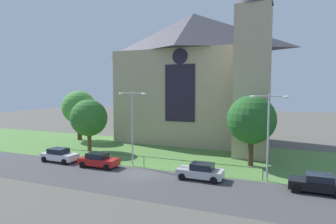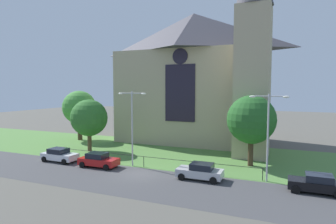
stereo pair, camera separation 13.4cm
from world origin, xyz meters
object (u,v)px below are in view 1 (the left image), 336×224
at_px(parked_car_black, 317,183).
at_px(tree_left_near, 89,118).
at_px(church_building, 197,76).
at_px(tree_right_near, 251,120).
at_px(streetlamp_far, 268,126).
at_px(parked_car_red, 99,160).
at_px(tree_left_far, 79,108).
at_px(streetlamp_near, 132,119).
at_px(parked_car_white, 59,155).
at_px(parked_car_silver, 201,171).

bearing_deg(parked_car_black, tree_left_near, -12.15).
distance_m(church_building, parked_car_black, 25.70).
bearing_deg(tree_right_near, streetlamp_far, -67.74).
xyz_separation_m(tree_left_near, parked_car_red, (5.90, -6.14, -3.70)).
distance_m(church_building, tree_left_far, 19.55).
distance_m(streetlamp_near, parked_car_black, 18.30).
bearing_deg(streetlamp_far, tree_left_near, 169.28).
height_order(tree_left_near, parked_car_white, tree_left_near).
distance_m(streetlamp_far, parked_car_white, 22.91).
bearing_deg(streetlamp_far, parked_car_red, -173.83).
distance_m(tree_left_near, parked_car_silver, 18.53).
relative_size(streetlamp_far, parked_car_black, 1.87).
bearing_deg(streetlamp_near, parked_car_white, -169.46).
height_order(streetlamp_near, parked_car_silver, streetlamp_near).
height_order(parked_car_white, parked_car_silver, same).
height_order(parked_car_white, parked_car_red, same).
relative_size(streetlamp_far, parked_car_silver, 1.86).
height_order(streetlamp_near, streetlamp_far, streetlamp_near).
distance_m(parked_car_silver, parked_car_black, 9.60).
bearing_deg(parked_car_white, parked_car_silver, 0.08).
bearing_deg(tree_left_near, tree_right_near, 1.68).
xyz_separation_m(parked_car_white, parked_car_red, (5.54, -0.22, 0.00)).
bearing_deg(parked_car_silver, tree_left_far, -28.31).
distance_m(streetlamp_far, parked_car_black, 5.99).
relative_size(church_building, streetlamp_near, 3.23).
xyz_separation_m(church_building, parked_car_black, (15.62, -18.06, -9.53)).
height_order(tree_left_near, tree_left_far, tree_left_far).
bearing_deg(streetlamp_near, parked_car_black, -4.70).
bearing_deg(parked_car_white, streetlamp_near, 11.15).
bearing_deg(parked_car_red, parked_car_black, -0.95).
bearing_deg(streetlamp_far, streetlamp_near, -180.00).
height_order(tree_left_far, streetlamp_near, streetlamp_near).
bearing_deg(tree_left_far, parked_car_black, -19.93).
bearing_deg(parked_car_silver, parked_car_black, -178.96).
bearing_deg(parked_car_silver, church_building, -72.65).
distance_m(parked_car_red, parked_car_black, 20.81).
distance_m(parked_car_white, parked_car_red, 5.55).
bearing_deg(church_building, tree_right_near, -50.30).
height_order(streetlamp_far, parked_car_red, streetlamp_far).
distance_m(tree_left_far, parked_car_red, 18.46).
bearing_deg(streetlamp_near, church_building, 82.83).
bearing_deg(church_building, tree_left_near, -132.06).
xyz_separation_m(church_building, parked_car_red, (-5.19, -18.43, -9.53)).
bearing_deg(tree_left_near, church_building, 47.94).
relative_size(church_building, parked_car_red, 6.10).
distance_m(church_building, streetlamp_far, 20.98).
bearing_deg(tree_left_far, streetlamp_near, -34.04).
height_order(tree_right_near, parked_car_black, tree_right_near).
relative_size(parked_car_red, parked_car_silver, 1.01).
distance_m(tree_left_near, streetlamp_near, 10.00).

